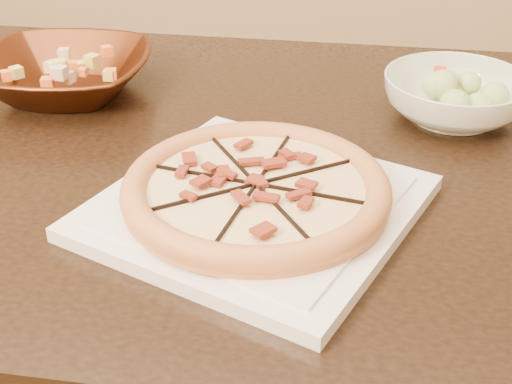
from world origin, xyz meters
TOP-DOWN VIEW (x-y plane):
  - dining_table at (0.12, -0.09)m, footprint 1.43×0.95m
  - plate at (0.22, -0.25)m, footprint 0.43×0.43m
  - pizza at (0.22, -0.25)m, footprint 0.31×0.31m
  - bronze_bowl at (-0.14, 0.04)m, footprint 0.29×0.29m
  - mixed_dish at (-0.14, 0.04)m, footprint 0.12×0.12m
  - salad_bowl at (0.46, 0.07)m, footprint 0.28×0.28m
  - salad at (0.46, 0.07)m, footprint 0.09×0.11m

SIDE VIEW (x-z plane):
  - dining_table at x=0.12m, z-range 0.27..1.02m
  - plate at x=0.22m, z-range 0.75..0.77m
  - bronze_bowl at x=-0.14m, z-range 0.75..0.82m
  - salad_bowl at x=0.46m, z-range 0.75..0.82m
  - pizza at x=0.22m, z-range 0.77..0.80m
  - mixed_dish at x=-0.14m, z-range 0.82..0.84m
  - salad at x=0.46m, z-range 0.82..0.85m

